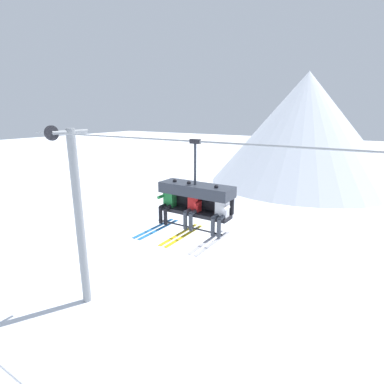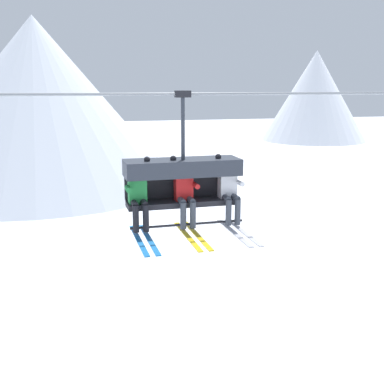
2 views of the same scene
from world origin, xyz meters
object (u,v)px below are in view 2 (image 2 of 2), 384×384
Objects in this scene: chairlift_chair at (182,175)px; skier_red at (185,192)px; skier_green at (139,194)px; skier_white at (229,189)px.

chairlift_chair is 0.35m from skier_red.
chairlift_chair is 0.92m from skier_green.
skier_green is 0.84m from skier_red.
chairlift_chair is 1.40× the size of skier_white.
skier_red and skier_white have the same top height.
chairlift_chair reaches higher than skier_green.
skier_red is 0.85m from skier_white.
skier_white is (1.69, 0.00, 0.00)m from skier_green.
skier_green is at bearing -165.81° from chairlift_chair.
chairlift_chair is at bearing 89.11° from skier_red.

